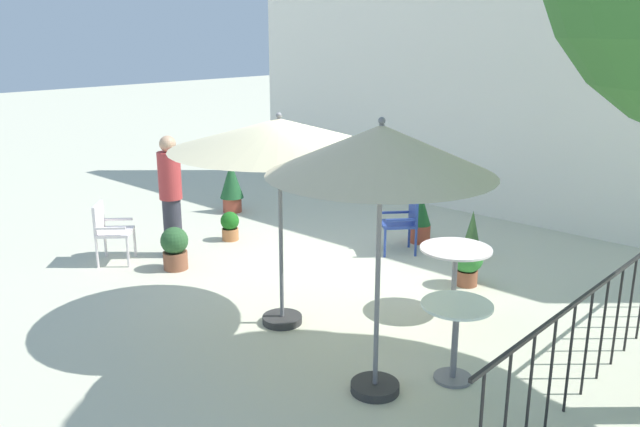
{
  "coord_description": "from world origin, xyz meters",
  "views": [
    {
      "loc": [
        5.28,
        -5.74,
        3.13
      ],
      "look_at": [
        0.0,
        -0.02,
        0.93
      ],
      "focal_mm": 36.55,
      "sensor_mm": 36.0,
      "label": 1
    }
  ],
  "objects_px": {
    "potted_plant_1": "(467,262)",
    "standing_person": "(171,195)",
    "patio_umbrella_0": "(381,153)",
    "potted_plant_5": "(175,247)",
    "cafe_table_0": "(455,267)",
    "potted_plant_2": "(230,225)",
    "patio_chair_1": "(109,228)",
    "potted_plant_4": "(472,234)",
    "patio_umbrella_1": "(279,136)",
    "cafe_table_1": "(456,328)",
    "potted_plant_0": "(421,218)",
    "patio_chair_0": "(404,218)",
    "potted_plant_3": "(232,185)"
  },
  "relations": [
    {
      "from": "potted_plant_0",
      "to": "potted_plant_5",
      "type": "relative_size",
      "value": 1.33
    },
    {
      "from": "patio_chair_1",
      "to": "potted_plant_4",
      "type": "xyz_separation_m",
      "value": [
        3.61,
        3.57,
        -0.14
      ]
    },
    {
      "from": "patio_umbrella_0",
      "to": "patio_chair_0",
      "type": "height_order",
      "value": "patio_umbrella_0"
    },
    {
      "from": "potted_plant_1",
      "to": "standing_person",
      "type": "bearing_deg",
      "value": -153.24
    },
    {
      "from": "potted_plant_1",
      "to": "potted_plant_2",
      "type": "height_order",
      "value": "potted_plant_1"
    },
    {
      "from": "patio_umbrella_0",
      "to": "potted_plant_2",
      "type": "xyz_separation_m",
      "value": [
        -4.36,
        1.95,
        -1.94
      ]
    },
    {
      "from": "potted_plant_2",
      "to": "standing_person",
      "type": "bearing_deg",
      "value": -92.3
    },
    {
      "from": "potted_plant_3",
      "to": "standing_person",
      "type": "distance_m",
      "value": 2.44
    },
    {
      "from": "potted_plant_5",
      "to": "potted_plant_0",
      "type": "bearing_deg",
      "value": 61.13
    },
    {
      "from": "cafe_table_0",
      "to": "potted_plant_2",
      "type": "bearing_deg",
      "value": -179.51
    },
    {
      "from": "patio_chair_1",
      "to": "potted_plant_3",
      "type": "xyz_separation_m",
      "value": [
        -0.79,
        2.85,
        -0.01
      ]
    },
    {
      "from": "potted_plant_1",
      "to": "potted_plant_2",
      "type": "bearing_deg",
      "value": -166.88
    },
    {
      "from": "patio_umbrella_1",
      "to": "patio_chair_1",
      "type": "bearing_deg",
      "value": -175.48
    },
    {
      "from": "patio_umbrella_1",
      "to": "cafe_table_0",
      "type": "relative_size",
      "value": 2.87
    },
    {
      "from": "potted_plant_3",
      "to": "potted_plant_4",
      "type": "height_order",
      "value": "potted_plant_3"
    },
    {
      "from": "cafe_table_0",
      "to": "potted_plant_5",
      "type": "xyz_separation_m",
      "value": [
        -3.51,
        -1.36,
        -0.23
      ]
    },
    {
      "from": "potted_plant_0",
      "to": "standing_person",
      "type": "distance_m",
      "value": 3.71
    },
    {
      "from": "potted_plant_0",
      "to": "potted_plant_1",
      "type": "distance_m",
      "value": 1.77
    },
    {
      "from": "cafe_table_0",
      "to": "potted_plant_2",
      "type": "xyz_separation_m",
      "value": [
        -3.95,
        -0.03,
        -0.31
      ]
    },
    {
      "from": "potted_plant_2",
      "to": "potted_plant_4",
      "type": "bearing_deg",
      "value": 29.7
    },
    {
      "from": "patio_chair_0",
      "to": "potted_plant_3",
      "type": "relative_size",
      "value": 1.02
    },
    {
      "from": "patio_umbrella_1",
      "to": "potted_plant_1",
      "type": "relative_size",
      "value": 4.12
    },
    {
      "from": "potted_plant_5",
      "to": "cafe_table_1",
      "type": "bearing_deg",
      "value": 0.37
    },
    {
      "from": "potted_plant_3",
      "to": "standing_person",
      "type": "height_order",
      "value": "standing_person"
    },
    {
      "from": "potted_plant_5",
      "to": "standing_person",
      "type": "xyz_separation_m",
      "value": [
        -0.48,
        0.31,
        0.6
      ]
    },
    {
      "from": "patio_chair_0",
      "to": "potted_plant_3",
      "type": "xyz_separation_m",
      "value": [
        -3.54,
        -0.27,
        -0.03
      ]
    },
    {
      "from": "cafe_table_1",
      "to": "potted_plant_0",
      "type": "relative_size",
      "value": 0.97
    },
    {
      "from": "cafe_table_0",
      "to": "patio_chair_1",
      "type": "relative_size",
      "value": 0.96
    },
    {
      "from": "cafe_table_0",
      "to": "potted_plant_4",
      "type": "relative_size",
      "value": 1.17
    },
    {
      "from": "patio_chair_0",
      "to": "patio_umbrella_0",
      "type": "bearing_deg",
      "value": -57.97
    },
    {
      "from": "potted_plant_0",
      "to": "patio_chair_0",
      "type": "bearing_deg",
      "value": -81.27
    },
    {
      "from": "potted_plant_3",
      "to": "potted_plant_5",
      "type": "bearing_deg",
      "value": -54.98
    },
    {
      "from": "patio_umbrella_1",
      "to": "potted_plant_5",
      "type": "bearing_deg",
      "value": 175.01
    },
    {
      "from": "potted_plant_2",
      "to": "cafe_table_1",
      "type": "bearing_deg",
      "value": -15.18
    },
    {
      "from": "patio_umbrella_0",
      "to": "standing_person",
      "type": "relative_size",
      "value": 1.42
    },
    {
      "from": "patio_umbrella_1",
      "to": "patio_chair_0",
      "type": "relative_size",
      "value": 2.49
    },
    {
      "from": "cafe_table_0",
      "to": "standing_person",
      "type": "height_order",
      "value": "standing_person"
    },
    {
      "from": "cafe_table_1",
      "to": "standing_person",
      "type": "height_order",
      "value": "standing_person"
    },
    {
      "from": "potted_plant_5",
      "to": "cafe_table_0",
      "type": "bearing_deg",
      "value": 21.14
    },
    {
      "from": "patio_umbrella_0",
      "to": "potted_plant_1",
      "type": "distance_m",
      "value": 3.44
    },
    {
      "from": "patio_chair_1",
      "to": "potted_plant_2",
      "type": "height_order",
      "value": "patio_chair_1"
    },
    {
      "from": "patio_chair_1",
      "to": "standing_person",
      "type": "xyz_separation_m",
      "value": [
        0.41,
        0.76,
        0.4
      ]
    },
    {
      "from": "potted_plant_3",
      "to": "patio_chair_1",
      "type": "bearing_deg",
      "value": -74.48
    },
    {
      "from": "potted_plant_0",
      "to": "potted_plant_3",
      "type": "relative_size",
      "value": 0.85
    },
    {
      "from": "cafe_table_1",
      "to": "potted_plant_3",
      "type": "distance_m",
      "value": 6.46
    },
    {
      "from": "patio_chair_0",
      "to": "potted_plant_2",
      "type": "xyz_separation_m",
      "value": [
        -2.3,
        -1.35,
        -0.29
      ]
    },
    {
      "from": "patio_chair_0",
      "to": "standing_person",
      "type": "xyz_separation_m",
      "value": [
        -2.34,
        -2.36,
        0.38
      ]
    },
    {
      "from": "potted_plant_4",
      "to": "potted_plant_0",
      "type": "bearing_deg",
      "value": 174.09
    },
    {
      "from": "potted_plant_2",
      "to": "potted_plant_3",
      "type": "relative_size",
      "value": 0.49
    },
    {
      "from": "standing_person",
      "to": "potted_plant_1",
      "type": "bearing_deg",
      "value": 26.76
    }
  ]
}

